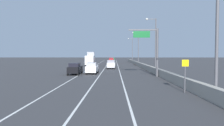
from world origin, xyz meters
name	(u,v)px	position (x,y,z in m)	size (l,w,h in m)	color
ground_plane	(113,65)	(0.00, 64.00, 0.00)	(320.00, 320.00, 0.00)	#38383A
lane_stripe_left	(94,66)	(-5.50, 55.00, 0.00)	(0.16, 130.00, 0.00)	silver
lane_stripe_center	(106,66)	(-2.00, 55.00, 0.00)	(0.16, 130.00, 0.00)	silver
lane_stripe_right	(118,66)	(1.50, 55.00, 0.00)	(0.16, 130.00, 0.00)	silver
jersey_barrier_right	(148,68)	(7.76, 40.00, 0.55)	(0.60, 120.00, 1.10)	#9E998E
overhead_sign_gantry	(152,46)	(6.42, 27.04, 4.73)	(4.68, 0.36, 7.50)	#47474C
speed_advisory_sign	(185,73)	(6.86, 13.44, 1.76)	(0.60, 0.11, 3.00)	#4C4C51
lamp_post_right_near	(214,20)	(7.98, 10.54, 6.11)	(2.14, 0.44, 10.70)	#4C4C51
lamp_post_right_second	(154,41)	(8.46, 35.97, 6.11)	(2.14, 0.44, 10.70)	#4C4C51
lamp_post_right_third	(138,46)	(7.97, 61.41, 6.11)	(2.14, 0.44, 10.70)	#4C4C51
lamp_post_right_fourth	(132,48)	(8.24, 86.85, 6.11)	(2.14, 0.44, 10.70)	#4C4C51
car_black_0	(75,69)	(-6.34, 30.15, 0.99)	(1.95, 4.76, 1.99)	black
car_silver_1	(111,64)	(-0.39, 44.57, 1.05)	(1.97, 4.52, 2.11)	#B7B7BC
car_white_2	(92,68)	(-3.55, 31.53, 1.01)	(2.02, 4.18, 2.03)	white
car_red_3	(111,60)	(-0.75, 76.70, 1.07)	(1.94, 4.80, 2.14)	red
car_green_4	(113,60)	(-0.30, 90.14, 1.02)	(1.93, 4.63, 2.04)	#196033
car_gray_5	(112,63)	(-0.25, 50.95, 0.98)	(1.96, 4.34, 1.97)	slate
box_truck	(90,60)	(-6.68, 55.77, 1.92)	(2.63, 7.89, 4.20)	silver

